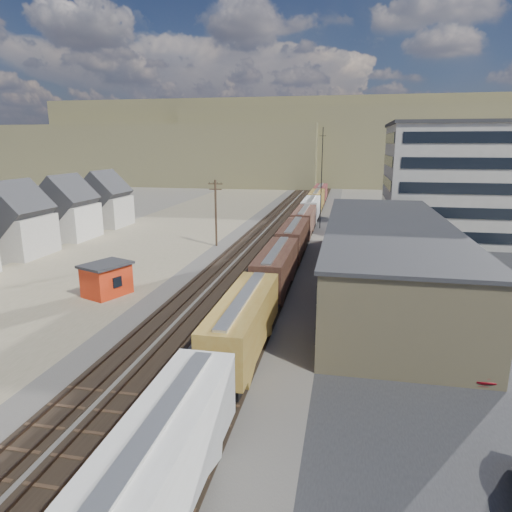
% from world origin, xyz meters
% --- Properties ---
extents(ground, '(300.00, 300.00, 0.00)m').
position_xyz_m(ground, '(0.00, 0.00, 0.00)').
color(ground, '#6B6356').
rests_on(ground, ground).
extents(ballast_bed, '(18.00, 200.00, 0.06)m').
position_xyz_m(ballast_bed, '(0.00, 50.00, 0.03)').
color(ballast_bed, '#4C4742').
rests_on(ballast_bed, ground).
extents(dirt_yard, '(24.00, 180.00, 0.03)m').
position_xyz_m(dirt_yard, '(-20.00, 40.00, 0.01)').
color(dirt_yard, '#807558').
rests_on(dirt_yard, ground).
extents(asphalt_lot, '(26.00, 120.00, 0.04)m').
position_xyz_m(asphalt_lot, '(22.00, 35.00, 0.02)').
color(asphalt_lot, '#232326').
rests_on(asphalt_lot, ground).
extents(rail_tracks, '(11.40, 200.00, 0.24)m').
position_xyz_m(rail_tracks, '(-0.55, 50.00, 0.11)').
color(rail_tracks, black).
rests_on(rail_tracks, ground).
extents(freight_train, '(3.00, 119.74, 4.46)m').
position_xyz_m(freight_train, '(3.80, 44.32, 2.79)').
color(freight_train, black).
rests_on(freight_train, ground).
extents(warehouse, '(12.40, 40.40, 7.25)m').
position_xyz_m(warehouse, '(14.98, 25.00, 3.65)').
color(warehouse, tan).
rests_on(warehouse, ground).
extents(office_tower, '(22.60, 18.60, 18.45)m').
position_xyz_m(office_tower, '(27.95, 54.95, 9.26)').
color(office_tower, '#9E998E').
rests_on(office_tower, ground).
extents(utility_pole_north, '(2.20, 0.32, 10.00)m').
position_xyz_m(utility_pole_north, '(-8.50, 42.00, 5.30)').
color(utility_pole_north, '#382619').
rests_on(utility_pole_north, ground).
extents(radio_mast, '(1.20, 0.16, 18.00)m').
position_xyz_m(radio_mast, '(6.00, 60.00, 9.12)').
color(radio_mast, black).
rests_on(radio_mast, ground).
extents(hills_north, '(265.00, 80.00, 32.00)m').
position_xyz_m(hills_north, '(0.17, 167.92, 14.10)').
color(hills_north, brown).
rests_on(hills_north, ground).
extents(maintenance_shed, '(5.03, 5.61, 3.38)m').
position_xyz_m(maintenance_shed, '(-13.04, 17.49, 1.73)').
color(maintenance_shed, red).
rests_on(maintenance_shed, ground).
extents(parked_car_red, '(2.30, 4.80, 1.58)m').
position_xyz_m(parked_car_red, '(19.76, 7.23, 0.79)').
color(parked_car_red, '#A90F1C').
rests_on(parked_car_red, ground).
extents(parked_car_blue, '(6.22, 5.67, 1.61)m').
position_xyz_m(parked_car_blue, '(26.74, 51.02, 0.81)').
color(parked_car_blue, navy).
rests_on(parked_car_blue, ground).
extents(parked_car_far, '(2.80, 4.94, 1.59)m').
position_xyz_m(parked_car_far, '(29.62, 57.14, 0.79)').
color(parked_car_far, silver).
rests_on(parked_car_far, ground).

